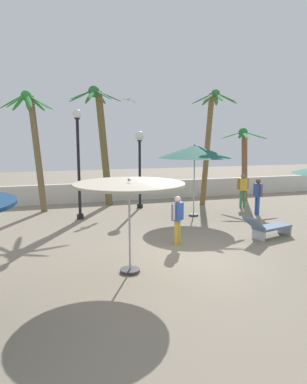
{
  "coord_description": "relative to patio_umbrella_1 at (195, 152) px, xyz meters",
  "views": [
    {
      "loc": [
        -3.74,
        -8.64,
        3.36
      ],
      "look_at": [
        0.0,
        3.42,
        1.4
      ],
      "focal_mm": 33.3,
      "sensor_mm": 36.0,
      "label": 1
    }
  ],
  "objects": [
    {
      "name": "seagull_0",
      "position": [
        -1.44,
        5.77,
        2.61
      ],
      "size": [
        1.03,
        1.13,
        0.2
      ],
      "color": "white"
    },
    {
      "name": "palm_tree_1",
      "position": [
        4.03,
        2.74,
        -0.28
      ],
      "size": [
        2.65,
        2.54,
        3.84
      ],
      "color": "brown",
      "rests_on": "ground_plane"
    },
    {
      "name": "guest_2",
      "position": [
        -2.13,
        -3.6,
        -1.83
      ],
      "size": [
        0.44,
        0.42,
        1.54
      ],
      "color": "gold",
      "rests_on": "ground_plane"
    },
    {
      "name": "lamp_post_1",
      "position": [
        -4.71,
        0.86,
        -0.06
      ],
      "size": [
        0.36,
        0.36,
        4.44
      ],
      "color": "black",
      "rests_on": "ground_plane"
    },
    {
      "name": "patio_umbrella_2",
      "position": [
        -4.12,
        -5.47,
        -0.63
      ],
      "size": [
        2.7,
        2.7,
        2.37
      ],
      "color": "#333338",
      "rests_on": "ground_plane"
    },
    {
      "name": "guest_0",
      "position": [
        2.74,
        -0.59,
        -1.8
      ],
      "size": [
        0.26,
        0.56,
        1.58
      ],
      "color": "#3359B2",
      "rests_on": "ground_plane"
    },
    {
      "name": "lounge_chair_0",
      "position": [
        0.98,
        -3.87,
        -2.36
      ],
      "size": [
        1.96,
        1.02,
        0.84
      ],
      "color": "#B7B7BC",
      "rests_on": "ground_plane"
    },
    {
      "name": "palm_tree_2",
      "position": [
        1.78,
        2.26,
        0.78
      ],
      "size": [
        2.23,
        2.32,
        5.64
      ],
      "color": "brown",
      "rests_on": "ground_plane"
    },
    {
      "name": "palm_tree_0",
      "position": [
        -3.35,
        3.56,
        0.79
      ],
      "size": [
        2.54,
        2.6,
        5.76
      ],
      "color": "brown",
      "rests_on": "ground_plane"
    },
    {
      "name": "ground_plane",
      "position": [
        -2.34,
        -5.14,
        -2.75
      ],
      "size": [
        56.0,
        56.0,
        0.0
      ],
      "primitive_type": "plane",
      "color": "gray"
    },
    {
      "name": "palm_tree_3",
      "position": [
        -6.41,
        2.87,
        0.62
      ],
      "size": [
        2.32,
        2.31,
        5.34
      ],
      "color": "brown",
      "rests_on": "ground_plane"
    },
    {
      "name": "patio_umbrella_1",
      "position": [
        0.0,
        0.0,
        0.0
      ],
      "size": [
        3.08,
        3.08,
        3.06
      ],
      "color": "#333338",
      "rests_on": "ground_plane"
    },
    {
      "name": "boundary_wall",
      "position": [
        -2.34,
        4.62,
        -2.26
      ],
      "size": [
        25.2,
        0.3,
        0.99
      ],
      "primitive_type": "cube",
      "color": "silver",
      "rests_on": "ground_plane"
    },
    {
      "name": "lamp_post_3",
      "position": [
        -1.75,
        2.37,
        -0.28
      ],
      "size": [
        0.43,
        0.43,
        3.62
      ],
      "color": "black",
      "rests_on": "ground_plane"
    },
    {
      "name": "guest_1",
      "position": [
        2.98,
        1.01,
        -1.77
      ],
      "size": [
        0.55,
        0.31,
        1.63
      ],
      "color": "#3F8C59",
      "rests_on": "ground_plane"
    }
  ]
}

